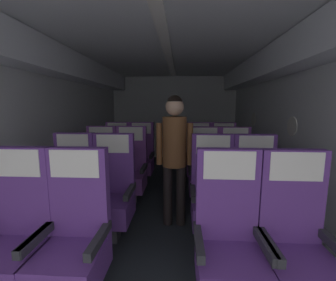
% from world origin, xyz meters
% --- Properties ---
extents(ground, '(3.63, 6.77, 0.02)m').
position_xyz_m(ground, '(0.00, 3.19, -0.01)').
color(ground, '#23282D').
extents(fuselage_shell, '(3.51, 6.42, 2.29)m').
position_xyz_m(fuselage_shell, '(0.00, 3.45, 1.65)').
color(fuselage_shell, silver).
rests_on(fuselage_shell, ground).
extents(seat_a_left_window, '(0.47, 0.47, 1.15)m').
position_xyz_m(seat_a_left_window, '(-0.98, 1.56, 0.48)').
color(seat_a_left_window, '#38383D').
rests_on(seat_a_left_window, ground).
extents(seat_a_left_aisle, '(0.47, 0.47, 1.15)m').
position_xyz_m(seat_a_left_aisle, '(-0.55, 1.56, 0.48)').
color(seat_a_left_aisle, '#38383D').
rests_on(seat_a_left_aisle, ground).
extents(seat_a_right_aisle, '(0.47, 0.47, 1.15)m').
position_xyz_m(seat_a_right_aisle, '(0.99, 1.58, 0.48)').
color(seat_a_right_aisle, '#38383D').
rests_on(seat_a_right_aisle, ground).
extents(seat_a_right_window, '(0.47, 0.47, 1.15)m').
position_xyz_m(seat_a_right_window, '(0.54, 1.58, 0.48)').
color(seat_a_right_window, '#38383D').
rests_on(seat_a_right_window, ground).
extents(seat_b_left_window, '(0.47, 0.47, 1.15)m').
position_xyz_m(seat_b_left_window, '(-0.99, 2.44, 0.48)').
color(seat_b_left_window, '#38383D').
rests_on(seat_b_left_window, ground).
extents(seat_b_left_aisle, '(0.47, 0.47, 1.15)m').
position_xyz_m(seat_b_left_aisle, '(-0.54, 2.42, 0.48)').
color(seat_b_left_aisle, '#38383D').
rests_on(seat_b_left_aisle, ground).
extents(seat_b_right_aisle, '(0.47, 0.47, 1.15)m').
position_xyz_m(seat_b_right_aisle, '(0.99, 2.43, 0.48)').
color(seat_b_right_aisle, '#38383D').
rests_on(seat_b_right_aisle, ground).
extents(seat_b_right_window, '(0.47, 0.47, 1.15)m').
position_xyz_m(seat_b_right_window, '(0.55, 2.43, 0.48)').
color(seat_b_right_window, '#38383D').
rests_on(seat_b_right_window, ground).
extents(seat_c_left_window, '(0.47, 0.47, 1.15)m').
position_xyz_m(seat_c_left_window, '(-0.99, 3.30, 0.48)').
color(seat_c_left_window, '#38383D').
rests_on(seat_c_left_window, ground).
extents(seat_c_left_aisle, '(0.47, 0.47, 1.15)m').
position_xyz_m(seat_c_left_aisle, '(-0.54, 3.31, 0.48)').
color(seat_c_left_aisle, '#38383D').
rests_on(seat_c_left_aisle, ground).
extents(seat_c_right_aisle, '(0.47, 0.47, 1.15)m').
position_xyz_m(seat_c_right_aisle, '(0.99, 3.30, 0.48)').
color(seat_c_right_aisle, '#38383D').
rests_on(seat_c_right_aisle, ground).
extents(seat_c_right_window, '(0.47, 0.47, 1.15)m').
position_xyz_m(seat_c_right_window, '(0.55, 3.29, 0.48)').
color(seat_c_right_window, '#38383D').
rests_on(seat_c_right_window, ground).
extents(seat_d_left_window, '(0.47, 0.47, 1.15)m').
position_xyz_m(seat_d_left_window, '(-0.99, 4.15, 0.48)').
color(seat_d_left_window, '#38383D').
rests_on(seat_d_left_window, ground).
extents(seat_d_left_aisle, '(0.47, 0.47, 1.15)m').
position_xyz_m(seat_d_left_aisle, '(-0.53, 4.17, 0.48)').
color(seat_d_left_aisle, '#38383D').
rests_on(seat_d_left_aisle, ground).
extents(seat_d_right_aisle, '(0.47, 0.47, 1.15)m').
position_xyz_m(seat_d_right_aisle, '(0.98, 4.17, 0.48)').
color(seat_d_right_aisle, '#38383D').
rests_on(seat_d_right_aisle, ground).
extents(seat_d_right_window, '(0.47, 0.47, 1.15)m').
position_xyz_m(seat_d_right_window, '(0.54, 4.16, 0.48)').
color(seat_d_right_window, '#38383D').
rests_on(seat_d_right_window, ground).
extents(flight_attendant, '(0.43, 0.28, 1.57)m').
position_xyz_m(flight_attendant, '(0.13, 2.73, 0.96)').
color(flight_attendant, black).
rests_on(flight_attendant, ground).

